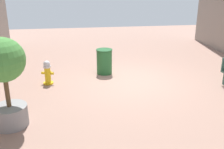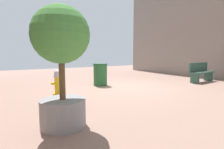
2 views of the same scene
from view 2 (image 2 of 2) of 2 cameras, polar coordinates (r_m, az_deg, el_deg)
The scene contains 5 objects.
ground_plane at distance 7.36m, azimuth 5.84°, elevation -4.08°, with size 23.40×23.40×0.00m, color #9E7A6B.
fire_hydrant at distance 6.18m, azimuth -17.12°, elevation -2.42°, with size 0.43×0.41×0.84m.
bench_near at distance 9.72m, azimuth 26.74°, elevation 0.77°, with size 1.69×0.55×0.95m.
planter_tree at distance 3.31m, azimuth -16.04°, elevation 6.22°, with size 1.04×1.04×2.21m.
trash_bin at distance 7.69m, azimuth -3.80°, elevation -0.01°, with size 0.62×0.62×0.95m.
Camera 2 is at (4.55, 5.63, 1.34)m, focal length 28.33 mm.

